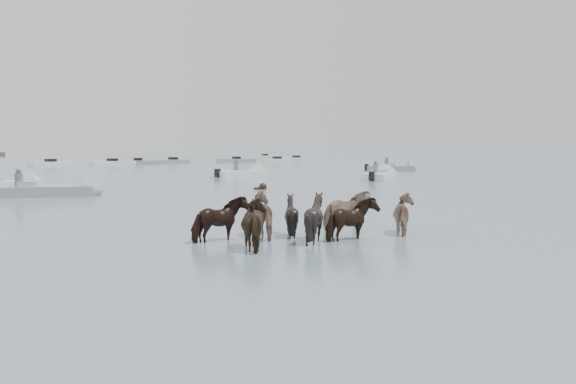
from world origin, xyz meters
TOP-DOWN VIEW (x-y plane):
  - ground at (0.00, 0.00)m, footprint 400.00×400.00m
  - pony_herd at (-0.98, 2.01)m, footprint 6.26×2.95m
  - swimming_pony at (6.87, 17.65)m, footprint 0.72×0.44m
  - motorboat_a at (-4.91, 24.26)m, footprint 5.68×2.87m
  - motorboat_b at (-3.85, 19.16)m, footprint 6.44×3.55m
  - motorboat_c at (13.24, 30.84)m, footprint 5.71×3.31m
  - motorboat_d at (19.42, 22.17)m, footprint 5.51×4.76m
  - motorboat_e at (29.81, 31.66)m, footprint 5.00×3.82m

SIDE VIEW (x-z plane):
  - ground at x=0.00m, z-range 0.00..0.00m
  - swimming_pony at x=6.87m, z-range -0.12..0.32m
  - motorboat_b at x=-3.85m, z-range -0.74..1.18m
  - motorboat_d at x=19.42m, z-range -0.74..1.18m
  - motorboat_c at x=13.24m, z-range -0.73..1.19m
  - motorboat_a at x=-4.91m, z-range -0.73..1.19m
  - motorboat_e at x=29.81m, z-range -0.73..1.19m
  - pony_herd at x=-0.98m, z-range -0.19..1.15m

